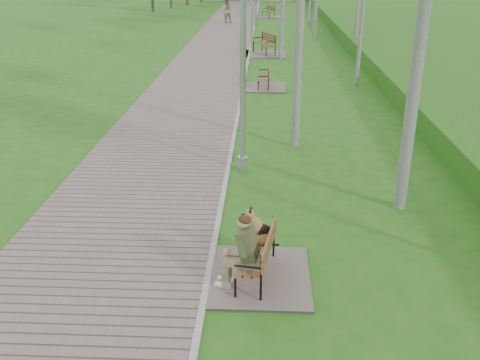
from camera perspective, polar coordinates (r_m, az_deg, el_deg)
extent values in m
plane|color=#205F16|center=(12.73, -1.13, 1.96)|extent=(120.00, 120.00, 0.00)
cube|color=#72645D|center=(33.76, -1.72, 15.18)|extent=(3.50, 67.00, 0.04)
cube|color=#999993|center=(33.67, 1.36, 15.17)|extent=(0.10, 67.00, 0.05)
cube|color=#3D761F|center=(34.07, 22.52, 13.55)|extent=(14.00, 70.00, 1.60)
cube|color=#72645D|center=(8.29, 1.95, -10.22)|extent=(1.57, 1.75, 0.04)
cube|color=brown|center=(8.09, 1.63, -8.00)|extent=(0.59, 1.35, 0.03)
cube|color=brown|center=(7.94, 3.15, -6.69)|extent=(0.24, 1.30, 0.29)
cube|color=#72645D|center=(20.10, 2.63, 9.85)|extent=(1.55, 1.72, 0.04)
cube|color=brown|center=(20.02, 2.51, 10.88)|extent=(0.40, 1.29, 0.03)
cube|color=brown|center=(19.97, 3.12, 11.52)|extent=(0.05, 1.29, 0.28)
cube|color=#72645D|center=(27.13, 2.66, 13.27)|extent=(2.03, 2.25, 0.04)
cube|color=brown|center=(27.05, 2.57, 14.28)|extent=(1.15, 1.75, 0.05)
cube|color=brown|center=(27.12, 3.12, 14.94)|extent=(0.73, 1.56, 0.37)
cube|color=#72645D|center=(43.91, 3.09, 16.94)|extent=(1.79, 1.99, 0.04)
cube|color=brown|center=(43.87, 3.04, 17.50)|extent=(1.02, 1.54, 0.04)
cube|color=brown|center=(43.94, 3.34, 17.86)|extent=(0.65, 1.38, 0.33)
cylinder|color=#999CA1|center=(12.14, 0.29, 1.76)|extent=(0.22, 0.22, 0.34)
cylinder|color=#999CA1|center=(11.46, 0.31, 14.14)|extent=(0.13, 0.13, 5.60)
cylinder|color=#999CA1|center=(25.56, 1.26, 12.93)|extent=(0.17, 0.17, 0.26)
cylinder|color=#999CA1|center=(25.29, 1.30, 17.44)|extent=(0.10, 0.10, 4.29)
cylinder|color=#999CA1|center=(38.34, 1.67, 16.30)|extent=(0.20, 0.20, 0.30)
cylinder|color=#999CA1|center=(57.76, 2.28, 18.52)|extent=(0.21, 0.21, 0.32)
imported|color=#9D9289|center=(40.11, -1.48, 17.63)|extent=(1.01, 0.89, 1.74)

